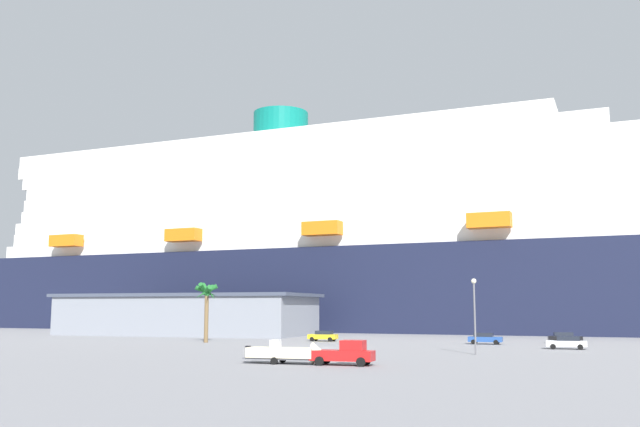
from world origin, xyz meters
The scene contains 11 objects.
ground_plane centered at (0.00, 30.00, 0.00)m, with size 600.00×600.00×0.00m, color gray.
cruise_ship centered at (2.67, 68.54, 17.62)m, with size 289.06×63.36×63.83m.
terminal_building centered at (-36.91, 34.07, 3.83)m, with size 48.20×21.20×7.61m.
pickup_truck centered at (10.17, -24.32, 1.04)m, with size 5.61×2.29×2.20m.
small_boat_on_trailer centered at (4.96, -24.31, 0.96)m, with size 8.79×2.38×2.15m.
palm_tree centered at (-20.14, 8.73, 6.64)m, with size 3.67×3.46×8.73m.
street_lamp centered at (19.91, -6.41, 5.33)m, with size 0.56×0.56×8.22m.
parked_car_white_van centered at (29.70, 7.15, 0.83)m, with size 4.82×2.18×1.58m.
parked_car_blue_suv centered at (19.16, 16.16, 0.83)m, with size 4.70×2.22×1.58m.
parked_car_black_coupe centered at (29.84, 21.93, 0.83)m, with size 4.73×2.42×1.58m.
parked_car_yellow_taxi centered at (-4.98, 17.83, 0.83)m, with size 4.36×2.17×1.58m.
Camera 1 is at (27.00, -84.75, 5.04)m, focal length 39.15 mm.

